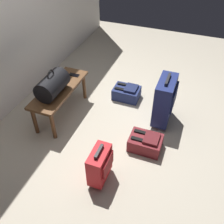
# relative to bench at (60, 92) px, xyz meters

# --- Properties ---
(ground_plane) EXTENTS (6.60, 6.60, 0.00)m
(ground_plane) POSITION_rel_bench_xyz_m (0.03, -0.84, -0.37)
(ground_plane) COLOR #B2A893
(bench) EXTENTS (1.00, 0.36, 0.44)m
(bench) POSITION_rel_bench_xyz_m (0.00, 0.00, 0.00)
(bench) COLOR brown
(bench) RESTS_ON ground
(duffel_bag_black) EXTENTS (0.44, 0.26, 0.34)m
(duffel_bag_black) POSITION_rel_bench_xyz_m (-0.13, 0.00, 0.20)
(duffel_bag_black) COLOR black
(duffel_bag_black) RESTS_ON bench
(cell_phone) EXTENTS (0.07, 0.14, 0.01)m
(cell_phone) POSITION_rel_bench_xyz_m (0.34, -0.04, 0.07)
(cell_phone) COLOR black
(cell_phone) RESTS_ON bench
(suitcase_upright_navy) EXTENTS (0.45, 0.23, 0.68)m
(suitcase_upright_navy) POSITION_rel_bench_xyz_m (0.35, -1.32, -0.02)
(suitcase_upright_navy) COLOR navy
(suitcase_upright_navy) RESTS_ON ground
(suitcase_small_red) EXTENTS (0.32, 0.19, 0.46)m
(suitcase_small_red) POSITION_rel_bench_xyz_m (-0.81, -0.90, -0.13)
(suitcase_small_red) COLOR red
(suitcase_small_red) RESTS_ON ground
(backpack_maroon) EXTENTS (0.28, 0.38, 0.21)m
(backpack_maroon) POSITION_rel_bench_xyz_m (-0.21, -1.24, -0.27)
(backpack_maroon) COLOR maroon
(backpack_maroon) RESTS_ON ground
(backpack_navy) EXTENTS (0.28, 0.38, 0.21)m
(backpack_navy) POSITION_rel_bench_xyz_m (0.66, -0.72, -0.27)
(backpack_navy) COLOR navy
(backpack_navy) RESTS_ON ground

